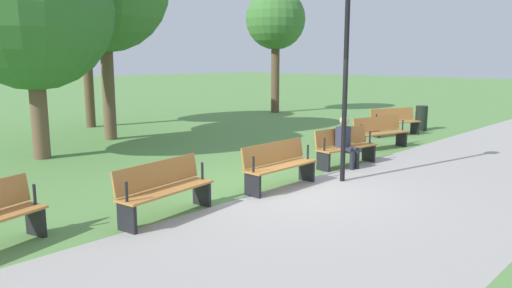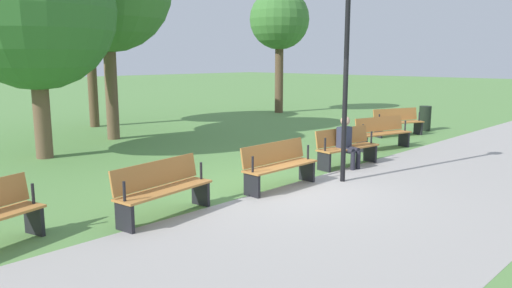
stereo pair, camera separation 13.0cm
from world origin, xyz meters
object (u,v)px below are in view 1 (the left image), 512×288
object	(u,v)px
bench_4	(164,188)
trash_bin	(421,118)
bench_0	(395,121)
tree_0	(31,10)
bench_3	(279,164)
lamp_post	(347,35)
person_seated	(346,140)
bench_2	(345,146)
tree_3	(276,21)
bench_1	(380,132)

from	to	relation	value
bench_4	trash_bin	world-z (taller)	bench_4
bench_0	tree_0	size ratio (longest dim) A/B	0.32
bench_3	lamp_post	world-z (taller)	lamp_post
bench_0	person_seated	size ratio (longest dim) A/B	1.50
tree_0	lamp_post	bearing A→B (deg)	115.21
bench_2	lamp_post	xyz separation A→B (m)	(1.31, 0.80, 2.50)
person_seated	tree_0	world-z (taller)	tree_0
tree_3	trash_bin	xyz separation A→B (m)	(0.85, 7.60, -3.80)
bench_1	bench_2	distance (m)	2.62
person_seated	bench_3	bearing A→B (deg)	8.62
bench_0	tree_3	size ratio (longest dim) A/B	0.32
bench_3	trash_bin	size ratio (longest dim) A/B	2.02
bench_2	tree_3	world-z (taller)	tree_3
trash_bin	tree_3	bearing A→B (deg)	-96.40
person_seated	trash_bin	xyz separation A→B (m)	(-6.98, -1.35, -0.20)
bench_1	bench_4	size ratio (longest dim) A/B	1.01
tree_0	lamp_post	distance (m)	7.64
tree_0	trash_bin	bearing A→B (deg)	156.86
bench_0	bench_3	xyz separation A→B (m)	(7.68, 1.52, 0.00)
bench_3	tree_0	bearing A→B (deg)	-72.81
bench_0	bench_1	distance (m)	2.62
bench_0	bench_2	world-z (taller)	same
bench_4	lamp_post	bearing A→B (deg)	161.02
trash_bin	bench_3	bearing A→B (deg)	8.44
tree_3	person_seated	bearing A→B (deg)	48.83
bench_3	tree_0	size ratio (longest dim) A/B	0.31
bench_1	lamp_post	distance (m)	4.80
bench_0	lamp_post	bearing A→B (deg)	41.15
person_seated	tree_3	bearing A→B (deg)	-123.66
bench_2	tree_0	xyz separation A→B (m)	(4.56, -6.09, 3.20)
tree_3	bench_1	bearing A→B (deg)	58.49
bench_2	bench_1	bearing A→B (deg)	-161.29
person_seated	lamp_post	xyz separation A→B (m)	(1.16, 0.67, 2.34)
tree_3	trash_bin	distance (m)	8.54
tree_3	lamp_post	size ratio (longest dim) A/B	1.31
person_seated	bench_4	bearing A→B (deg)	6.13
bench_2	bench_0	bearing A→B (deg)	-157.55
bench_3	trash_bin	distance (m)	9.54
bench_1	trash_bin	size ratio (longest dim) A/B	2.10
tree_0	trash_bin	world-z (taller)	tree_0
bench_1	person_seated	world-z (taller)	person_seated
bench_1	bench_3	world-z (taller)	same
tree_0	trash_bin	size ratio (longest dim) A/B	6.54
bench_1	bench_3	xyz separation A→B (m)	(5.19, 0.68, 0.00)
bench_3	bench_4	world-z (taller)	same
bench_3	lamp_post	size ratio (longest dim) A/B	0.41
bench_0	bench_4	size ratio (longest dim) A/B	1.00
bench_2	person_seated	distance (m)	0.26
person_seated	trash_bin	distance (m)	7.11
tree_0	tree_3	size ratio (longest dim) A/B	1.00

